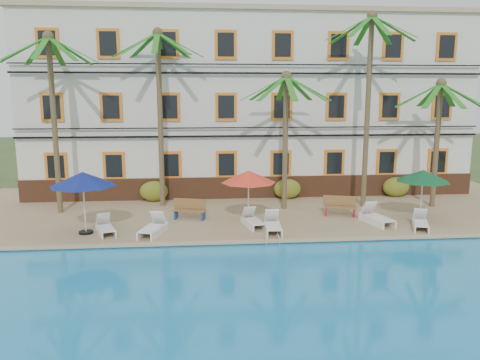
{
  "coord_description": "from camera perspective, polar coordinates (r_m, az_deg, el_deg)",
  "views": [
    {
      "loc": [
        -2.99,
        -18.19,
        5.9
      ],
      "look_at": [
        -1.11,
        3.0,
        2.0
      ],
      "focal_mm": 35.0,
      "sensor_mm": 36.0,
      "label": 1
    }
  ],
  "objects": [
    {
      "name": "palm_a",
      "position": [
        23.76,
        -21.89,
        9.13
      ],
      "size": [
        4.44,
        4.44,
        8.5
      ],
      "color": "brown",
      "rests_on": "pool_deck"
    },
    {
      "name": "lounger_f",
      "position": [
        21.54,
        21.15,
        -4.84
      ],
      "size": [
        1.15,
        1.74,
        0.77
      ],
      "color": "white",
      "rests_on": "pool_deck"
    },
    {
      "name": "palm_b",
      "position": [
        23.87,
        -9.79,
        10.2
      ],
      "size": [
        4.44,
        4.44,
        8.86
      ],
      "color": "brown",
      "rests_on": "pool_deck"
    },
    {
      "name": "umbrella_green",
      "position": [
        22.56,
        21.4,
        0.45
      ],
      "size": [
        2.39,
        2.39,
        2.39
      ],
      "color": "black",
      "rests_on": "pool_deck"
    },
    {
      "name": "lounger_b",
      "position": [
        19.58,
        -10.52,
        -5.71
      ],
      "size": [
        1.17,
        1.94,
        0.86
      ],
      "color": "white",
      "rests_on": "pool_deck"
    },
    {
      "name": "bench_left",
      "position": [
        21.62,
        -6.12,
        -3.54
      ],
      "size": [
        1.57,
        0.87,
        0.93
      ],
      "color": "olive",
      "rests_on": "pool_deck"
    },
    {
      "name": "pool_coping",
      "position": [
        18.42,
        4.55,
        -7.41
      ],
      "size": [
        30.0,
        0.35,
        0.06
      ],
      "primitive_type": "cube",
      "color": "tan",
      "rests_on": "pool_deck"
    },
    {
      "name": "lounger_d",
      "position": [
        19.65,
        4.02,
        -5.5
      ],
      "size": [
        0.78,
        1.86,
        0.86
      ],
      "color": "white",
      "rests_on": "pool_deck"
    },
    {
      "name": "pool_ladder",
      "position": [
        18.3,
        3.86,
        -7.62
      ],
      "size": [
        0.54,
        0.74,
        0.74
      ],
      "color": "silver",
      "rests_on": "ground"
    },
    {
      "name": "palm_c",
      "position": [
        23.03,
        5.6,
        7.31
      ],
      "size": [
        4.44,
        4.44,
        6.77
      ],
      "color": "brown",
      "rests_on": "pool_deck"
    },
    {
      "name": "shrub_left",
      "position": [
        25.42,
        -10.45,
        -1.36
      ],
      "size": [
        1.5,
        0.9,
        1.1
      ],
      "primitive_type": "ellipsoid",
      "color": "#235418",
      "rests_on": "pool_deck"
    },
    {
      "name": "hotel_building",
      "position": [
        28.33,
        0.99,
        9.33
      ],
      "size": [
        25.4,
        6.44,
        10.22
      ],
      "color": "silver",
      "rests_on": "pool_deck"
    },
    {
      "name": "umbrella_red",
      "position": [
        20.52,
        1.04,
        0.38
      ],
      "size": [
        2.44,
        2.44,
        2.45
      ],
      "color": "black",
      "rests_on": "pool_deck"
    },
    {
      "name": "umbrella_blue",
      "position": [
        19.95,
        -18.62,
        0.06
      ],
      "size": [
        2.65,
        2.65,
        2.65
      ],
      "color": "black",
      "rests_on": "pool_deck"
    },
    {
      "name": "lounger_c",
      "position": [
        20.38,
        1.57,
        -4.96
      ],
      "size": [
        0.95,
        1.76,
        0.79
      ],
      "color": "white",
      "rests_on": "pool_deck"
    },
    {
      "name": "ground",
      "position": [
        19.35,
        4.09,
        -7.39
      ],
      "size": [
        100.0,
        100.0,
        0.0
      ],
      "primitive_type": "plane",
      "color": "#384C23",
      "rests_on": "ground"
    },
    {
      "name": "palm_d",
      "position": [
        24.24,
        15.42,
        10.99
      ],
      "size": [
        4.44,
        4.44,
        9.62
      ],
      "color": "brown",
      "rests_on": "pool_deck"
    },
    {
      "name": "palm_e",
      "position": [
        25.38,
        23.01,
        6.37
      ],
      "size": [
        4.44,
        4.44,
        6.44
      ],
      "color": "brown",
      "rests_on": "pool_deck"
    },
    {
      "name": "bench_right",
      "position": [
        22.61,
        12.12,
        -3.09
      ],
      "size": [
        1.57,
        0.86,
        0.93
      ],
      "color": "olive",
      "rests_on": "pool_deck"
    },
    {
      "name": "swimming_pool",
      "position": [
        12.95,
        9.21,
        -16.36
      ],
      "size": [
        26.0,
        12.0,
        0.2
      ],
      "primitive_type": "cube",
      "color": "#1A88C9",
      "rests_on": "ground"
    },
    {
      "name": "lounger_a",
      "position": [
        20.14,
        -16.08,
        -5.58
      ],
      "size": [
        1.12,
        1.74,
        0.78
      ],
      "color": "white",
      "rests_on": "pool_deck"
    },
    {
      "name": "lounger_e",
      "position": [
        21.65,
        16.27,
        -4.37
      ],
      "size": [
        1.11,
        2.01,
        0.9
      ],
      "color": "white",
      "rests_on": "pool_deck"
    },
    {
      "name": "shrub_right",
      "position": [
        27.59,
        18.49,
        -0.8
      ],
      "size": [
        1.5,
        0.9,
        1.1
      ],
      "primitive_type": "ellipsoid",
      "color": "#235418",
      "rests_on": "pool_deck"
    },
    {
      "name": "shrub_mid",
      "position": [
        25.76,
        5.79,
        -1.08
      ],
      "size": [
        1.5,
        0.9,
        1.1
      ],
      "primitive_type": "ellipsoid",
      "color": "#235418",
      "rests_on": "pool_deck"
    },
    {
      "name": "pool_deck",
      "position": [
        24.08,
        2.21,
        -3.49
      ],
      "size": [
        30.0,
        12.0,
        0.25
      ],
      "primitive_type": "cube",
      "color": "tan",
      "rests_on": "ground"
    }
  ]
}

